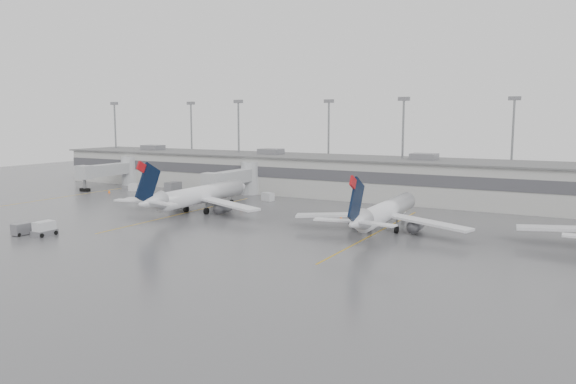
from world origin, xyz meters
The scene contains 17 objects.
ground centered at (0.00, 0.00, 0.00)m, with size 260.00×260.00×0.00m, color #505052.
terminal centered at (-0.01, 57.98, 4.17)m, with size 152.00×17.00×9.45m.
light_masts centered at (0.00, 63.75, 12.03)m, with size 142.40×8.00×20.60m.
jet_bridge_left centered at (-55.50, 45.72, 3.87)m, with size 4.00×17.20×7.00m.
jet_bridge_right centered at (-20.50, 45.72, 3.87)m, with size 4.00×17.20×7.00m.
stand_markings centered at (0.00, 24.00, 0.01)m, with size 105.25×40.00×0.01m.
jet_mid_left centered at (-15.63, 25.36, 3.13)m, with size 27.74×31.10×10.06m.
jet_mid_right centered at (18.12, 25.48, 2.94)m, with size 26.09×29.25×9.46m.
baggage_tug centered at (-22.80, -0.25, 0.79)m, with size 2.13×3.22×2.04m.
baggage_cart centered at (-26.00, -1.45, 0.87)m, with size 1.55×2.64×1.67m.
gse_uld_a centered at (-46.75, 42.32, 0.78)m, with size 2.21×1.47×1.57m, color silver.
gse_uld_b centered at (-12.25, 43.51, 0.81)m, with size 2.27×1.52×1.61m, color silver.
gse_uld_c centered at (14.88, 42.33, 0.85)m, with size 2.41×1.60×1.70m, color silver.
gse_loader centered at (-37.50, 44.76, 1.09)m, with size 2.19×3.50×2.19m, color slate.
cone_a centered at (-48.78, 36.71, 0.40)m, with size 0.50×0.50×0.80m, color #FF5E05.
cone_b centered at (-11.89, 33.29, 0.40)m, with size 0.50×0.50×0.80m, color #FF5E05.
cone_c centered at (8.55, 31.99, 0.36)m, with size 0.45×0.45×0.72m, color #FF5E05.
Camera 1 is at (44.25, -51.72, 16.51)m, focal length 35.00 mm.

